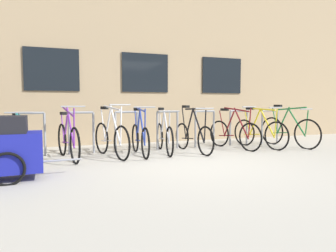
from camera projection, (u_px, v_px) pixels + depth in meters
The scene contains 13 objects.
ground_plane at pixel (194, 164), 5.50m from camera, with size 42.00×42.00×0.00m, color #B2ADA0.
storefront_building at pixel (118, 64), 11.99m from camera, with size 28.00×7.95×5.29m.
bike_rack at pixel (168, 126), 7.30m from camera, with size 6.56×0.05×0.92m.
bicycle_teal at pixel (18, 142), 5.63m from camera, with size 0.48×1.68×0.97m.
bicycle_purple at pixel (68, 140), 5.98m from camera, with size 0.50×1.72×1.07m.
bicycle_yellow at pixel (259, 132), 7.54m from camera, with size 0.53×1.67×1.03m.
bicycle_blue at pixel (140, 137), 6.46m from camera, with size 0.44×1.63×1.05m.
bicycle_black at pixel (193, 135), 6.85m from camera, with size 0.44×1.70×1.07m.
bicycle_white at pixel (111, 138), 6.24m from camera, with size 0.55×1.66×1.10m.
bicycle_maroon at pixel (234, 133), 7.37m from camera, with size 0.55×1.65×1.05m.
bicycle_silver at pixel (164, 136), 6.77m from camera, with size 0.44×1.73×1.02m.
bicycle_green at pixel (288, 131), 7.72m from camera, with size 0.48×1.79×1.08m.
bike_trailer at pixel (7, 147), 4.32m from camera, with size 1.46×0.72×0.94m.
Camera 1 is at (-2.33, -4.93, 1.10)m, focal length 32.45 mm.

